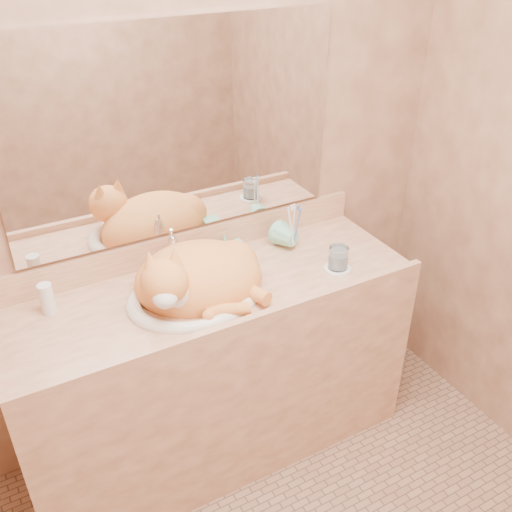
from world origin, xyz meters
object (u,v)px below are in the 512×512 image
sink_basin (194,280)px  soap_dispenser (246,250)px  water_glass (338,258)px  vanity_counter (216,371)px  cat (195,276)px  toothbrush_cup (294,241)px

sink_basin → soap_dispenser: 0.28m
water_glass → soap_dispenser: bearing=148.4°
vanity_counter → cat: bearing=-171.3°
toothbrush_cup → water_glass: size_ratio=1.19×
vanity_counter → water_glass: size_ratio=17.32×
vanity_counter → cat: (-0.07, -0.01, 0.51)m
vanity_counter → sink_basin: sink_basin is taller
water_glass → vanity_counter: bearing=166.7°
vanity_counter → toothbrush_cup: 0.64m
vanity_counter → sink_basin: 0.51m
sink_basin → water_glass: sink_basin is taller
soap_dispenser → water_glass: 0.37m
toothbrush_cup → water_glass: 0.22m
vanity_counter → soap_dispenser: 0.54m
water_glass → cat: bearing=169.3°
cat → water_glass: bearing=2.4°
soap_dispenser → toothbrush_cup: soap_dispenser is taller
sink_basin → cat: bearing=45.0°
vanity_counter → water_glass: water_glass is taller
vanity_counter → water_glass: 0.70m
water_glass → sink_basin: bearing=170.4°
toothbrush_cup → cat: bearing=-168.7°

